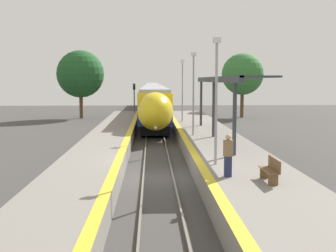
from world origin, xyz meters
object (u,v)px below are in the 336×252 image
at_px(person_waiting, 228,155).
at_px(platform_bench, 271,169).
at_px(train, 153,94).
at_px(lamppost_near, 216,93).
at_px(railway_signal, 134,98).
at_px(lamppost_mid, 193,89).
at_px(lamppost_far, 182,86).

bearing_deg(person_waiting, platform_bench, -30.38).
distance_m(train, platform_bench, 61.02).
xyz_separation_m(train, lamppost_near, (2.57, -57.53, 1.89)).
bearing_deg(railway_signal, lamppost_near, -81.01).
height_order(train, person_waiting, train).
bearing_deg(lamppost_mid, platform_bench, -83.30).
xyz_separation_m(train, railway_signal, (-2.27, -26.94, 0.37)).
distance_m(lamppost_near, lamppost_mid, 10.05).
bearing_deg(railway_signal, train, 85.18).
xyz_separation_m(platform_bench, lamppost_mid, (-1.57, 13.40, 2.75)).
bearing_deg(lamppost_mid, train, 93.09).
height_order(train, lamppost_near, lamppost_near).
distance_m(platform_bench, lamppost_far, 23.67).
xyz_separation_m(train, platform_bench, (4.14, -60.87, -0.86)).
distance_m(train, railway_signal, 27.04).
height_order(railway_signal, lamppost_near, lamppost_near).
xyz_separation_m(person_waiting, lamppost_near, (-0.11, 2.49, 2.34)).
relative_size(platform_bench, lamppost_mid, 0.27).
height_order(person_waiting, lamppost_mid, lamppost_mid).
xyz_separation_m(lamppost_mid, lamppost_far, (0.00, 10.05, 0.00)).
bearing_deg(person_waiting, train, 92.55).
distance_m(railway_signal, lamppost_far, 11.64).
relative_size(train, lamppost_far, 16.37).
distance_m(lamppost_near, lamppost_far, 20.11).
bearing_deg(platform_bench, lamppost_mid, 96.70).
bearing_deg(train, person_waiting, -87.45).
bearing_deg(person_waiting, railway_signal, 98.50).
distance_m(platform_bench, lamppost_mid, 13.77).
relative_size(lamppost_near, lamppost_mid, 1.00).
relative_size(platform_bench, person_waiting, 0.90).
bearing_deg(lamppost_near, lamppost_far, 90.00).
height_order(train, lamppost_mid, lamppost_mid).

